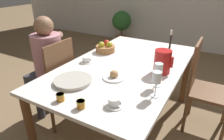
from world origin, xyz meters
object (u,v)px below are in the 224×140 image
teacup_across (87,60)px  jam_jar_amber (60,97)px  jam_jar_red (81,104)px  red_pitcher (162,62)px  chair_opposite (204,86)px  potted_plant (122,24)px  wine_glass_water (158,70)px  serving_tray (73,81)px  person_seated (47,62)px  candlestick_tall (170,48)px  wine_glass_juice (157,79)px  teacup_near_person (114,102)px  chair_person_side (54,81)px  fruit_bowl (105,48)px  bread_plate (114,76)px

teacup_across → jam_jar_amber: (0.25, -0.65, 0.01)m
jam_jar_amber → jam_jar_red: 0.17m
red_pitcher → chair_opposite: bearing=49.8°
teacup_across → potted_plant: size_ratio=0.17×
wine_glass_water → serving_tray: 0.68m
serving_tray → potted_plant: 3.53m
person_seated → candlestick_tall: bearing=-59.8°
wine_glass_juice → teacup_near_person: wine_glass_juice is taller
candlestick_tall → serving_tray: bearing=-119.8°
chair_opposite → jam_jar_red: chair_opposite is taller
wine_glass_juice → jam_jar_amber: 0.68m
person_seated → jam_jar_red: (0.86, -0.52, 0.07)m
chair_person_side → wine_glass_juice: size_ratio=5.00×
teacup_near_person → teacup_across: same height
person_seated → teacup_across: 0.45m
chair_person_side → serving_tray: bearing=-116.9°
chair_person_side → teacup_near_person: chair_person_side is taller
red_pitcher → serving_tray: size_ratio=0.68×
teacup_across → candlestick_tall: candlestick_tall is taller
serving_tray → fruit_bowl: bearing=101.2°
person_seated → red_pitcher: size_ratio=5.74×
chair_opposite → potted_plant: bearing=-137.4°
wine_glass_water → jam_jar_amber: wine_glass_water is taller
fruit_bowl → jam_jar_red: bearing=-67.2°
wine_glass_juice → bread_plate: size_ratio=1.00×
chair_person_side → wine_glass_juice: (1.14, -0.12, 0.38)m
serving_tray → teacup_near_person: bearing=-14.4°
teacup_near_person → teacup_across: bearing=139.5°
person_seated → jam_jar_red: 1.00m
wine_glass_juice → chair_person_side: bearing=173.9°
chair_person_side → candlestick_tall: 1.27m
person_seated → teacup_across: size_ratio=8.67×
bread_plate → fruit_bowl: fruit_bowl is taller
jam_jar_amber → serving_tray: bearing=111.1°
person_seated → wine_glass_water: 1.21m
person_seated → wine_glass_water: size_ratio=6.22×
fruit_bowl → potted_plant: 2.78m
teacup_across → bread_plate: (0.41, -0.17, -0.00)m
person_seated → candlestick_tall: person_seated is taller
person_seated → wine_glass_juice: 1.25m
chair_opposite → bread_plate: bearing=-42.7°
serving_tray → bread_plate: bearing=42.6°
teacup_near_person → fruit_bowl: 1.05m
chair_opposite → wine_glass_water: size_ratio=5.03×
chair_opposite → wine_glass_water: chair_opposite is taller
chair_person_side → bread_plate: size_ratio=4.98×
teacup_across → red_pitcher: bearing=10.8°
wine_glass_juice → candlestick_tall: 0.80m
chair_person_side → jam_jar_amber: chair_person_side is taller
red_pitcher → teacup_across: 0.74m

